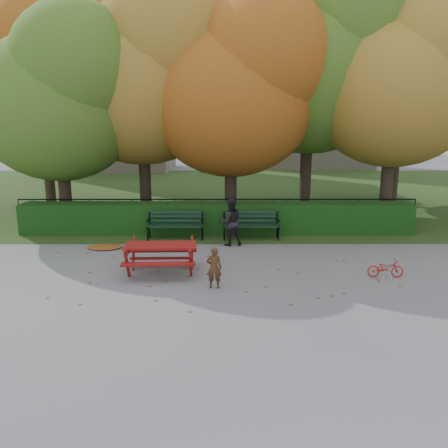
{
  "coord_description": "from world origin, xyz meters",
  "views": [
    {
      "loc": [
        0.2,
        -9.84,
        3.56
      ],
      "look_at": [
        0.24,
        1.39,
        1.0
      ],
      "focal_mm": 35.0,
      "sensor_mm": 36.0,
      "label": 1
    }
  ],
  "objects_px": {
    "tree_e": "(407,79)",
    "tree_a": "(64,96)",
    "tree_b": "(149,73)",
    "bench_left": "(176,223)",
    "bicycle": "(385,268)",
    "tree_g": "(412,82)",
    "tree_c": "(241,87)",
    "tree_d": "(322,58)",
    "child": "(214,268)",
    "bench_right": "(251,223)",
    "adult": "(231,222)",
    "picnic_table": "(161,251)",
    "tree_f": "(46,72)"
  },
  "relations": [
    {
      "from": "tree_b",
      "to": "bench_right",
      "type": "height_order",
      "value": "tree_b"
    },
    {
      "from": "tree_c",
      "to": "adult",
      "type": "relative_size",
      "value": 5.55
    },
    {
      "from": "tree_c",
      "to": "tree_f",
      "type": "xyz_separation_m",
      "value": [
        -7.97,
        3.28,
        0.87
      ]
    },
    {
      "from": "tree_a",
      "to": "tree_c",
      "type": "relative_size",
      "value": 0.94
    },
    {
      "from": "tree_c",
      "to": "tree_g",
      "type": "distance_m",
      "value": 8.43
    },
    {
      "from": "tree_e",
      "to": "picnic_table",
      "type": "relative_size",
      "value": 4.68
    },
    {
      "from": "tree_b",
      "to": "tree_f",
      "type": "height_order",
      "value": "tree_f"
    },
    {
      "from": "bench_left",
      "to": "tree_e",
      "type": "bearing_deg",
      "value": 14.81
    },
    {
      "from": "picnic_table",
      "to": "bicycle",
      "type": "xyz_separation_m",
      "value": [
        5.39,
        -0.31,
        -0.35
      ]
    },
    {
      "from": "picnic_table",
      "to": "tree_b",
      "type": "bearing_deg",
      "value": 98.58
    },
    {
      "from": "tree_g",
      "to": "bench_right",
      "type": "bearing_deg",
      "value": -140.05
    },
    {
      "from": "tree_c",
      "to": "bench_left",
      "type": "distance_m",
      "value": 5.31
    },
    {
      "from": "tree_b",
      "to": "tree_g",
      "type": "relative_size",
      "value": 1.03
    },
    {
      "from": "tree_a",
      "to": "tree_b",
      "type": "bearing_deg",
      "value": 23.05
    },
    {
      "from": "tree_a",
      "to": "tree_d",
      "type": "xyz_separation_m",
      "value": [
        9.07,
        1.65,
        1.46
      ]
    },
    {
      "from": "bench_left",
      "to": "bicycle",
      "type": "height_order",
      "value": "bench_left"
    },
    {
      "from": "picnic_table",
      "to": "bicycle",
      "type": "height_order",
      "value": "picnic_table"
    },
    {
      "from": "tree_a",
      "to": "child",
      "type": "height_order",
      "value": "tree_a"
    },
    {
      "from": "tree_a",
      "to": "picnic_table",
      "type": "height_order",
      "value": "tree_a"
    },
    {
      "from": "tree_a",
      "to": "tree_d",
      "type": "distance_m",
      "value": 9.33
    },
    {
      "from": "picnic_table",
      "to": "tree_d",
      "type": "bearing_deg",
      "value": 51.52
    },
    {
      "from": "tree_g",
      "to": "bench_left",
      "type": "distance_m",
      "value": 12.37
    },
    {
      "from": "tree_a",
      "to": "tree_d",
      "type": "height_order",
      "value": "tree_d"
    },
    {
      "from": "tree_d",
      "to": "bench_right",
      "type": "bearing_deg",
      "value": -128.23
    },
    {
      "from": "tree_b",
      "to": "picnic_table",
      "type": "bearing_deg",
      "value": -79.94
    },
    {
      "from": "child",
      "to": "bicycle",
      "type": "bearing_deg",
      "value": -168.38
    },
    {
      "from": "tree_g",
      "to": "bicycle",
      "type": "relative_size",
      "value": 10.09
    },
    {
      "from": "picnic_table",
      "to": "tree_c",
      "type": "bearing_deg",
      "value": 67.64
    },
    {
      "from": "tree_a",
      "to": "tree_g",
      "type": "height_order",
      "value": "tree_g"
    },
    {
      "from": "tree_b",
      "to": "bench_left",
      "type": "relative_size",
      "value": 4.88
    },
    {
      "from": "tree_b",
      "to": "tree_c",
      "type": "bearing_deg",
      "value": -13.45
    },
    {
      "from": "bench_right",
      "to": "adult",
      "type": "xyz_separation_m",
      "value": [
        -0.66,
        -0.8,
        0.2
      ]
    },
    {
      "from": "tree_a",
      "to": "bicycle",
      "type": "relative_size",
      "value": 8.83
    },
    {
      "from": "adult",
      "to": "tree_e",
      "type": "bearing_deg",
      "value": -167.66
    },
    {
      "from": "tree_g",
      "to": "child",
      "type": "relative_size",
      "value": 9.12
    },
    {
      "from": "tree_c",
      "to": "child",
      "type": "relative_size",
      "value": 8.53
    },
    {
      "from": "adult",
      "to": "bench_left",
      "type": "bearing_deg",
      "value": -37.65
    },
    {
      "from": "tree_a",
      "to": "bench_left",
      "type": "bearing_deg",
      "value": -25.76
    },
    {
      "from": "picnic_table",
      "to": "bench_right",
      "type": "bearing_deg",
      "value": 52.85
    },
    {
      "from": "tree_c",
      "to": "tree_g",
      "type": "relative_size",
      "value": 0.94
    },
    {
      "from": "bench_left",
      "to": "picnic_table",
      "type": "height_order",
      "value": "bench_left"
    },
    {
      "from": "bicycle",
      "to": "tree_b",
      "type": "bearing_deg",
      "value": 46.45
    },
    {
      "from": "child",
      "to": "tree_b",
      "type": "bearing_deg",
      "value": -69.54
    },
    {
      "from": "tree_e",
      "to": "tree_a",
      "type": "bearing_deg",
      "value": -179.06
    },
    {
      "from": "tree_g",
      "to": "tree_d",
      "type": "bearing_deg",
      "value": -150.39
    },
    {
      "from": "tree_b",
      "to": "tree_g",
      "type": "distance_m",
      "value": 11.19
    },
    {
      "from": "tree_e",
      "to": "bench_left",
      "type": "bearing_deg",
      "value": -165.19
    },
    {
      "from": "tree_b",
      "to": "bench_left",
      "type": "xyz_separation_m",
      "value": [
        1.14,
        -3.04,
        -4.88
      ]
    },
    {
      "from": "child",
      "to": "tree_d",
      "type": "bearing_deg",
      "value": -114.08
    },
    {
      "from": "tree_e",
      "to": "adult",
      "type": "bearing_deg",
      "value": -154.76
    }
  ]
}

